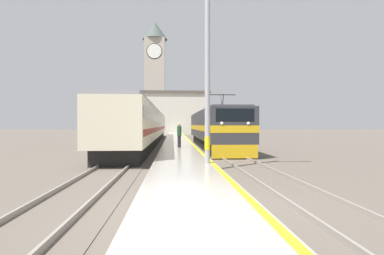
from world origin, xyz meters
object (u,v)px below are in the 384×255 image
(passenger_train, at_px, (147,125))
(clock_tower, at_px, (155,74))
(catenary_mast, at_px, (209,65))
(locomotive_train, at_px, (214,129))
(person_on_platform, at_px, (179,134))

(passenger_train, bearing_deg, clock_tower, 92.12)
(passenger_train, xyz_separation_m, catenary_mast, (4.48, -20.51, 2.76))
(locomotive_train, distance_m, catenary_mast, 13.91)
(person_on_platform, bearing_deg, catenary_mast, -83.12)
(passenger_train, distance_m, clock_tower, 41.19)
(person_on_platform, bearing_deg, passenger_train, 106.84)
(catenary_mast, xyz_separation_m, clock_tower, (-5.94, 59.73, 9.72))
(passenger_train, xyz_separation_m, clock_tower, (-1.45, 39.22, 12.48))
(locomotive_train, relative_size, passenger_train, 0.47)
(passenger_train, distance_m, person_on_platform, 11.55)
(locomotive_train, distance_m, clock_tower, 48.69)
(locomotive_train, height_order, passenger_train, locomotive_train)
(passenger_train, bearing_deg, person_on_platform, -73.16)
(catenary_mast, height_order, clock_tower, clock_tower)
(locomotive_train, bearing_deg, passenger_train, 132.65)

